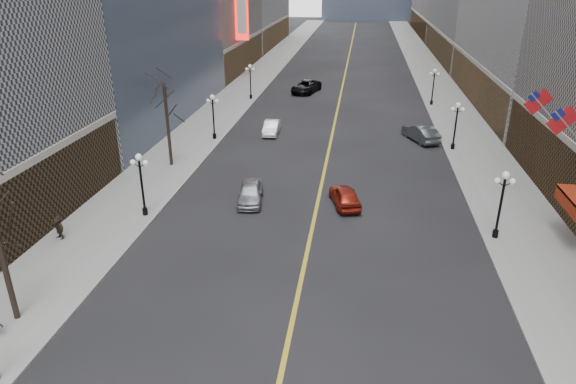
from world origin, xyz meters
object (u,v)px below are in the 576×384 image
(streetlamp_east_3, at_px, (434,83))
(streetlamp_west_3, at_px, (250,78))
(car_nb_near, at_px, (250,193))
(car_sb_far, at_px, (421,133))
(streetlamp_west_2, at_px, (213,112))
(streetlamp_east_1, at_px, (502,198))
(car_nb_far, at_px, (306,87))
(car_sb_mid, at_px, (345,196))
(streetlamp_east_2, at_px, (456,121))
(car_nb_mid, at_px, (271,127))
(streetlamp_west_1, at_px, (141,178))

(streetlamp_east_3, distance_m, streetlamp_west_3, 23.60)
(car_nb_near, bearing_deg, car_sb_far, 42.87)
(streetlamp_west_2, relative_size, streetlamp_west_3, 1.00)
(streetlamp_east_1, height_order, car_nb_far, streetlamp_east_1)
(streetlamp_east_1, height_order, streetlamp_east_3, same)
(streetlamp_east_3, distance_m, car_nb_far, 17.71)
(car_sb_mid, xyz_separation_m, car_sb_far, (7.00, 16.75, 0.10))
(streetlamp_east_2, distance_m, car_nb_near, 22.30)
(streetlamp_east_2, height_order, car_sb_far, streetlamp_east_2)
(car_nb_near, relative_size, car_nb_far, 0.72)
(car_nb_mid, relative_size, car_sb_mid, 0.99)
(car_nb_near, distance_m, car_nb_mid, 17.46)
(streetlamp_east_2, relative_size, streetlamp_east_3, 1.00)
(streetlamp_west_1, height_order, car_sb_far, streetlamp_west_1)
(car_nb_far, bearing_deg, streetlamp_west_3, -126.32)
(streetlamp_west_2, relative_size, car_sb_far, 0.89)
(streetlamp_east_1, distance_m, car_sb_far, 20.93)
(car_nb_mid, height_order, car_sb_far, car_sb_far)
(car_sb_mid, bearing_deg, car_nb_far, -95.14)
(streetlamp_west_3, height_order, car_nb_near, streetlamp_west_3)
(streetlamp_east_3, bearing_deg, streetlamp_west_1, -123.25)
(streetlamp_west_3, xyz_separation_m, car_sb_far, (20.80, -15.36, -2.07))
(car_nb_mid, distance_m, car_nb_far, 20.53)
(car_sb_far, bearing_deg, streetlamp_east_3, -124.54)
(car_nb_mid, bearing_deg, car_nb_near, -87.94)
(car_nb_near, height_order, car_nb_far, car_nb_far)
(streetlamp_west_1, xyz_separation_m, car_sb_far, (20.80, 20.64, -2.07))
(car_nb_near, bearing_deg, car_sb_mid, -4.58)
(streetlamp_east_2, height_order, streetlamp_west_1, same)
(streetlamp_west_2, distance_m, car_nb_mid, 6.51)
(car_sb_far, bearing_deg, streetlamp_west_2, -16.97)
(streetlamp_east_1, xyz_separation_m, car_nb_near, (-16.79, 3.49, -2.15))
(streetlamp_east_2, bearing_deg, streetlamp_east_3, 90.00)
(streetlamp_east_3, xyz_separation_m, car_sb_far, (-2.80, -15.36, -2.07))
(streetlamp_east_1, distance_m, streetlamp_east_3, 36.00)
(streetlamp_west_1, xyz_separation_m, streetlamp_west_3, (0.00, 36.00, 0.00))
(car_sb_far, bearing_deg, streetlamp_west_3, -60.65)
(streetlamp_east_2, relative_size, car_nb_far, 0.74)
(car_nb_far, height_order, car_sb_far, car_nb_far)
(streetlamp_east_1, bearing_deg, streetlamp_east_3, 90.00)
(streetlamp_west_2, xyz_separation_m, streetlamp_west_3, (0.00, 18.00, 0.00))
(streetlamp_west_2, bearing_deg, car_nb_mid, 28.12)
(streetlamp_west_1, xyz_separation_m, car_nb_far, (6.85, 41.37, -2.06))
(streetlamp_east_2, xyz_separation_m, streetlamp_east_3, (0.00, 18.00, 0.00))
(car_nb_far, distance_m, car_sb_mid, 38.12)
(streetlamp_east_3, height_order, streetlamp_west_3, same)
(streetlamp_west_2, bearing_deg, car_nb_near, -64.87)
(streetlamp_east_3, xyz_separation_m, car_nb_mid, (-18.19, -15.11, -2.20))
(streetlamp_east_3, xyz_separation_m, car_sb_mid, (-9.80, -32.10, -2.17))
(streetlamp_west_1, height_order, car_nb_mid, streetlamp_west_1)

